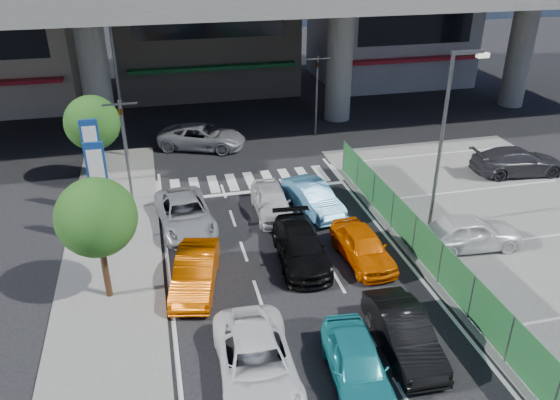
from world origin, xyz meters
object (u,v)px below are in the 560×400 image
object	(u,v)px
sedan_white_mid_left	(257,363)
taxi_teal_mid	(357,364)
signboard_near	(98,180)
tree_far	(92,123)
street_lamp_left	(120,78)
crossing_wagon_silver	(202,137)
sedan_black_mid	(300,246)
parked_sedan_white	(469,232)
signboard_far	(93,154)
taxi_orange_right	(363,246)
street_lamp_right	(447,129)
hatch_black_mid_right	(404,333)
tree_near	(96,218)
kei_truck_front_right	(313,197)
taxi_orange_left	(195,272)
sedan_white_front_mid	(272,201)
traffic_cone	(415,225)
parked_sedan_dgrey	(517,161)
traffic_light_right	(317,76)
traffic_light_left	(122,126)
wagon_silver_front_left	(185,214)

from	to	relation	value
sedan_white_mid_left	taxi_teal_mid	size ratio (longest dim) A/B	1.23
signboard_near	tree_far	size ratio (longest dim) A/B	0.98
street_lamp_left	crossing_wagon_silver	distance (m)	5.96
sedan_black_mid	parked_sedan_white	xyz separation A→B (m)	(7.19, -0.75, 0.13)
signboard_far	crossing_wagon_silver	size ratio (longest dim) A/B	0.89
tree_far	taxi_orange_right	bearing A→B (deg)	-43.58
street_lamp_right	hatch_black_mid_right	distance (m)	9.50
tree_near	taxi_orange_right	xyz separation A→B (m)	(10.03, 0.19, -2.70)
tree_far	taxi_orange_right	xyz separation A→B (m)	(10.83, -10.31, -2.70)
kei_truck_front_right	parked_sedan_white	distance (m)	7.32
taxi_orange_left	sedan_white_front_mid	bearing A→B (deg)	63.81
parked_sedan_white	traffic_cone	xyz separation A→B (m)	(-1.59, 1.72, -0.39)
signboard_near	crossing_wagon_silver	world-z (taller)	signboard_near
tree_near	hatch_black_mid_right	distance (m)	11.00
hatch_black_mid_right	sedan_white_front_mid	world-z (taller)	same
sedan_white_mid_left	sedan_white_front_mid	bearing A→B (deg)	77.06
street_lamp_left	parked_sedan_dgrey	size ratio (longest dim) A/B	1.59
traffic_light_right	taxi_orange_left	distance (m)	18.01
street_lamp_left	hatch_black_mid_right	world-z (taller)	street_lamp_left
street_lamp_right	parked_sedan_white	distance (m)	4.47
tree_near	kei_truck_front_right	bearing A→B (deg)	27.84
taxi_teal_mid	taxi_orange_right	distance (m)	6.77
signboard_far	traffic_light_left	bearing A→B (deg)	35.70
street_lamp_right	signboard_far	size ratio (longest dim) A/B	1.70
parked_sedan_dgrey	traffic_light_left	bearing A→B (deg)	90.92
sedan_white_mid_left	taxi_orange_left	world-z (taller)	same
tree_far	hatch_black_mid_right	xyz separation A→B (m)	(10.17, -15.61, -2.70)
traffic_light_right	taxi_orange_right	world-z (taller)	traffic_light_right
traffic_light_left	tree_far	size ratio (longest dim) A/B	1.08
sedan_white_mid_left	taxi_orange_left	xyz separation A→B (m)	(-1.31, 5.23, 0.00)
traffic_light_left	taxi_orange_right	distance (m)	12.52
traffic_light_left	traffic_cone	bearing A→B (deg)	-26.87
signboard_near	sedan_white_mid_left	size ratio (longest dim) A/B	0.95
street_lamp_left	signboard_near	xyz separation A→B (m)	(-0.87, -10.01, -1.71)
parked_sedan_dgrey	sedan_white_mid_left	bearing A→B (deg)	130.04
traffic_light_right	wagon_silver_front_left	distance (m)	14.28
kei_truck_front_right	crossing_wagon_silver	xyz separation A→B (m)	(-4.27, 9.52, 0.04)
tree_near	traffic_light_right	bearing A→B (deg)	50.19
traffic_light_right	signboard_near	bearing A→B (deg)	-139.09
crossing_wagon_silver	traffic_light_left	bearing A→B (deg)	168.23
signboard_far	crossing_wagon_silver	world-z (taller)	signboard_far
hatch_black_mid_right	traffic_light_right	bearing A→B (deg)	83.30
street_lamp_left	parked_sedan_white	size ratio (longest dim) A/B	1.82
crossing_wagon_silver	parked_sedan_white	xyz separation A→B (m)	(9.71, -14.42, 0.07)
traffic_light_left	kei_truck_front_right	world-z (taller)	traffic_light_left
parked_sedan_dgrey	taxi_teal_mid	bearing A→B (deg)	136.99
sedan_white_mid_left	wagon_silver_front_left	bearing A→B (deg)	99.65
tree_far	taxi_orange_right	world-z (taller)	tree_far
traffic_light_left	signboard_far	distance (m)	1.93
tree_far	taxi_orange_right	size ratio (longest dim) A/B	1.20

